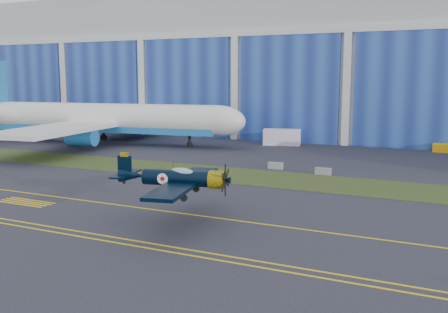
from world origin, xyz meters
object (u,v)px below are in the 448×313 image
at_px(warbird, 177,178).
at_px(shipping_container, 282,137).
at_px(tug, 441,148).
at_px(jetliner, 103,86).

bearing_deg(warbird, shipping_container, 87.30).
height_order(warbird, tug, warbird).
xyz_separation_m(warbird, tug, (17.11, 55.15, -3.11)).
bearing_deg(warbird, jetliner, 121.95).
relative_size(warbird, tug, 6.46).
xyz_separation_m(warbird, jetliner, (-39.85, 39.87, 6.79)).
distance_m(jetliner, shipping_container, 33.99).
bearing_deg(shipping_container, jetliner, -173.16).
distance_m(jetliner, tug, 59.80).
xyz_separation_m(shipping_container, tug, (26.64, 2.95, -0.73)).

